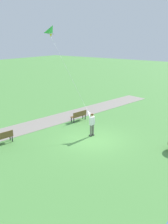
# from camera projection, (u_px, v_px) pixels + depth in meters

# --- Properties ---
(ground_plane) EXTENTS (120.00, 120.00, 0.00)m
(ground_plane) POSITION_uv_depth(u_px,v_px,m) (93.00, 140.00, 17.23)
(ground_plane) COLOR #569947
(walkway_path) EXTENTS (7.88, 31.93, 0.02)m
(walkway_path) POSITION_uv_depth(u_px,v_px,m) (17.00, 130.00, 19.01)
(walkway_path) COLOR gray
(walkway_path) RESTS_ON ground
(person_kite_flyer) EXTENTS (0.62, 0.52, 1.83)m
(person_kite_flyer) POSITION_uv_depth(u_px,v_px,m) (92.00, 122.00, 17.65)
(person_kite_flyer) COLOR #232328
(person_kite_flyer) RESTS_ON ground
(flying_kite) EXTENTS (4.13, 1.34, 6.04)m
(flying_kite) POSITION_uv_depth(u_px,v_px,m) (53.00, 32.00, 18.48)
(flying_kite) COLOR green
(park_bench_near_walkway) EXTENTS (0.69, 1.55, 0.88)m
(park_bench_near_walkway) POSITION_uv_depth(u_px,v_px,m) (79.00, 115.00, 20.97)
(park_bench_near_walkway) COLOR brown
(park_bench_near_walkway) RESTS_ON ground
(park_bench_far_walkway) EXTENTS (0.69, 1.55, 0.88)m
(park_bench_far_walkway) POSITION_uv_depth(u_px,v_px,m) (2.00, 137.00, 16.38)
(park_bench_far_walkway) COLOR brown
(park_bench_far_walkway) RESTS_ON ground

